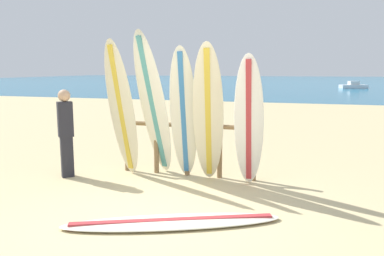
{
  "coord_description": "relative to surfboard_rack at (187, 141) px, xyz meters",
  "views": [
    {
      "loc": [
        1.9,
        -4.3,
        1.92
      ],
      "look_at": [
        -0.14,
        2.49,
        0.83
      ],
      "focal_mm": 35.92,
      "sensor_mm": 36.0,
      "label": 1
    }
  ],
  "objects": [
    {
      "name": "small_boat_offshore",
      "position": [
        6.36,
        34.42,
        -0.38
      ],
      "size": [
        2.74,
        1.79,
        0.71
      ],
      "color": "silver",
      "rests_on": "ocean_water"
    },
    {
      "name": "ocean_water",
      "position": [
        0.14,
        55.81,
        -0.63
      ],
      "size": [
        120.0,
        80.0,
        0.01
      ],
      "primitive_type": "cube",
      "color": "#196B93",
      "rests_on": "ground"
    },
    {
      "name": "beachgoer_standing",
      "position": [
        -2.03,
        -0.72,
        0.22
      ],
      "size": [
        0.29,
        0.29,
        1.57
      ],
      "color": "#26262D",
      "rests_on": "ground"
    },
    {
      "name": "surfboard_lying_on_sand",
      "position": [
        0.5,
        -2.21,
        -0.6
      ],
      "size": [
        2.73,
        1.56,
        0.08
      ],
      "color": "silver",
      "rests_on": "ground"
    },
    {
      "name": "surfboard_rack",
      "position": [
        0.0,
        0.0,
        0.0
      ],
      "size": [
        2.5,
        0.09,
        1.07
      ],
      "color": "olive",
      "rests_on": "ground"
    },
    {
      "name": "surfboard_leaning_center",
      "position": [
        0.5,
        -0.45,
        0.53
      ],
      "size": [
        0.65,
        0.94,
        2.34
      ],
      "color": "beige",
      "rests_on": "ground"
    },
    {
      "name": "surfboard_leaning_center_left",
      "position": [
        0.03,
        -0.32,
        0.51
      ],
      "size": [
        0.56,
        0.77,
        2.3
      ],
      "color": "silver",
      "rests_on": "ground"
    },
    {
      "name": "ground_plane",
      "position": [
        0.14,
        -2.19,
        -0.64
      ],
      "size": [
        120.0,
        120.0,
        0.0
      ],
      "primitive_type": "plane",
      "color": "#CCB784"
    },
    {
      "name": "surfboard_leaning_center_right",
      "position": [
        1.16,
        -0.43,
        0.45
      ],
      "size": [
        0.51,
        0.65,
        2.17
      ],
      "color": "white",
      "rests_on": "ground"
    },
    {
      "name": "surfboard_leaning_far_left",
      "position": [
        -1.07,
        -0.44,
        0.58
      ],
      "size": [
        0.56,
        0.73,
        2.43
      ],
      "color": "beige",
      "rests_on": "ground"
    },
    {
      "name": "surfboard_leaning_left",
      "position": [
        -0.55,
        -0.25,
        0.65
      ],
      "size": [
        0.65,
        1.0,
        2.57
      ],
      "color": "white",
      "rests_on": "ground"
    }
  ]
}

